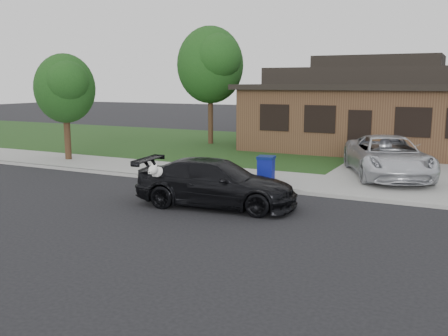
% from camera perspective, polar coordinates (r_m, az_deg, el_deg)
% --- Properties ---
extents(ground, '(120.00, 120.00, 0.00)m').
position_cam_1_polar(ground, '(14.52, -9.96, -4.25)').
color(ground, black).
rests_on(ground, ground).
extents(sidewalk, '(60.00, 3.00, 0.12)m').
position_cam_1_polar(sidewalk, '(18.67, -0.85, -0.79)').
color(sidewalk, gray).
rests_on(sidewalk, ground).
extents(curb, '(60.00, 0.12, 0.12)m').
position_cam_1_polar(curb, '(17.37, -3.12, -1.60)').
color(curb, gray).
rests_on(curb, ground).
extents(lawn, '(60.00, 13.00, 0.13)m').
position_cam_1_polar(lawn, '(25.95, 7.28, 2.13)').
color(lawn, '#193814').
rests_on(lawn, ground).
extents(driveway, '(4.50, 13.00, 0.14)m').
position_cam_1_polar(driveway, '(21.71, 19.71, 0.16)').
color(driveway, gray).
rests_on(driveway, ground).
extents(sedan, '(4.80, 2.46, 1.34)m').
position_cam_1_polar(sedan, '(14.11, -0.94, -1.72)').
color(sedan, black).
rests_on(sedan, ground).
extents(minivan, '(4.18, 5.74, 1.45)m').
position_cam_1_polar(minivan, '(18.76, 18.21, 1.27)').
color(minivan, silver).
rests_on(minivan, driveway).
extents(recycling_bin, '(0.63, 0.63, 0.92)m').
position_cam_1_polar(recycling_bin, '(16.83, 4.82, -0.17)').
color(recycling_bin, navy).
rests_on(recycling_bin, sidewalk).
extents(house, '(12.60, 8.60, 4.65)m').
position_cam_1_polar(house, '(26.70, 17.00, 6.46)').
color(house, '#422B1C').
rests_on(house, ground).
extents(tree_0, '(3.78, 3.60, 6.34)m').
position_cam_1_polar(tree_0, '(27.36, -1.39, 11.86)').
color(tree_0, '#332114').
rests_on(tree_0, ground).
extents(tree_2, '(2.73, 2.60, 4.59)m').
position_cam_1_polar(tree_2, '(22.79, -17.67, 8.78)').
color(tree_2, '#332114').
rests_on(tree_2, ground).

